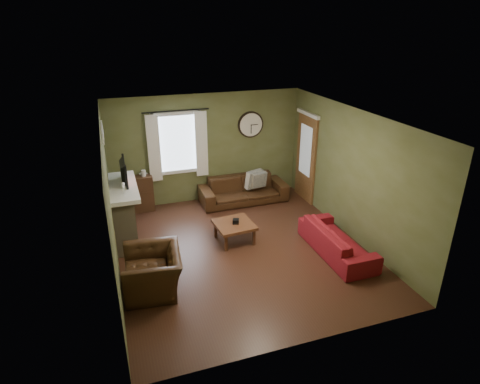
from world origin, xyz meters
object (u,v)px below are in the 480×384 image
object	(u,v)px
sofa_red	(337,240)
armchair	(153,271)
sofa_brown	(243,190)
coffee_table	(234,232)
bookshelf	(138,194)

from	to	relation	value
sofa_red	armchair	world-z (taller)	armchair
sofa_red	armchair	distance (m)	3.46
armchair	sofa_brown	bearing A→B (deg)	143.66
sofa_brown	coffee_table	bearing A→B (deg)	-114.50
sofa_red	armchair	size ratio (longest dim) A/B	1.76
bookshelf	sofa_brown	distance (m)	2.51
bookshelf	coffee_table	xyz separation A→B (m)	(1.68, -2.04, -0.23)
sofa_brown	sofa_red	distance (m)	2.97
bookshelf	coffee_table	distance (m)	2.66
bookshelf	armchair	size ratio (longest dim) A/B	0.80
sofa_brown	armchair	world-z (taller)	armchair
sofa_red	coffee_table	size ratio (longest dim) A/B	2.51
bookshelf	armchair	bearing A→B (deg)	-91.07
coffee_table	sofa_brown	bearing A→B (deg)	65.50
armchair	coffee_table	distance (m)	2.06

